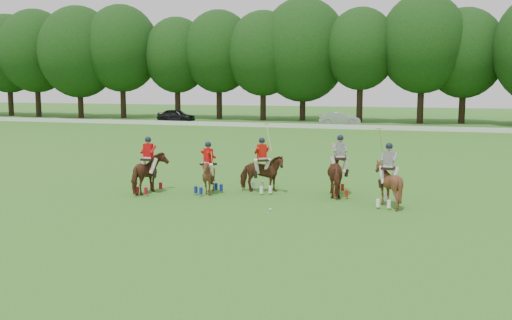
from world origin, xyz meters
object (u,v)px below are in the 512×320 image
(polo_red_a, at_px, (149,173))
(polo_ball, at_px, (270,209))
(car_mid, at_px, (340,119))
(polo_stripe_a, at_px, (340,174))
(car_left, at_px, (176,115))
(polo_red_c, at_px, (208,176))
(polo_stripe_b, at_px, (388,184))
(polo_red_b, at_px, (262,173))

(polo_red_a, distance_m, polo_ball, 5.92)
(car_mid, height_order, polo_stripe_a, polo_stripe_a)
(car_left, height_order, polo_ball, car_left)
(polo_ball, bearing_deg, polo_red_c, 145.64)
(polo_red_a, xyz_separation_m, polo_ball, (5.63, -1.64, -0.80))
(polo_stripe_b, bearing_deg, polo_red_a, -178.04)
(polo_red_c, bearing_deg, polo_ball, -34.36)
(polo_red_c, bearing_deg, car_left, 116.59)
(car_left, height_order, polo_red_a, polo_red_a)
(car_left, height_order, polo_red_c, polo_red_c)
(polo_red_c, xyz_separation_m, polo_ball, (3.23, -2.21, -0.71))
(polo_red_a, distance_m, polo_stripe_b, 9.56)
(polo_red_c, xyz_separation_m, polo_stripe_a, (5.16, 1.19, 0.15))
(polo_red_c, bearing_deg, polo_stripe_b, -1.91)
(polo_stripe_b, bearing_deg, polo_red_c, 178.09)
(car_mid, bearing_deg, polo_stripe_b, 179.36)
(car_left, bearing_deg, polo_stripe_b, -143.47)
(car_left, relative_size, polo_red_c, 2.04)
(car_mid, relative_size, polo_red_b, 1.53)
(polo_red_a, xyz_separation_m, polo_stripe_b, (9.56, 0.33, 0.00))
(polo_stripe_b, distance_m, polo_ball, 4.47)
(polo_red_c, bearing_deg, polo_red_a, -166.72)
(polo_stripe_a, bearing_deg, polo_ball, -119.59)
(polo_stripe_b, bearing_deg, car_left, 124.24)
(polo_red_b, height_order, polo_stripe_b, polo_stripe_b)
(car_mid, height_order, polo_red_a, polo_red_a)
(car_left, relative_size, polo_red_a, 1.88)
(polo_stripe_a, height_order, polo_ball, polo_stripe_a)
(polo_red_c, distance_m, polo_stripe_b, 7.17)
(polo_red_b, bearing_deg, polo_stripe_a, 3.94)
(car_mid, xyz_separation_m, polo_red_a, (-1.80, -39.46, 0.14))
(polo_red_a, bearing_deg, polo_stripe_a, 13.10)
(polo_stripe_b, bearing_deg, car_mid, 101.21)
(polo_red_a, bearing_deg, car_mid, 87.39)
(polo_stripe_b, relative_size, polo_ball, 32.08)
(polo_red_b, distance_m, polo_stripe_a, 3.19)
(polo_red_a, distance_m, polo_stripe_a, 7.76)
(polo_red_b, height_order, polo_stripe_a, polo_red_b)
(polo_red_a, bearing_deg, polo_stripe_b, 1.96)
(polo_stripe_a, relative_size, polo_stripe_b, 0.85)
(car_left, height_order, polo_stripe_a, polo_stripe_a)
(polo_red_a, bearing_deg, car_left, 113.39)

